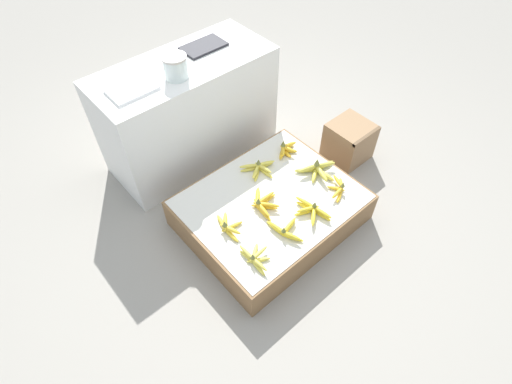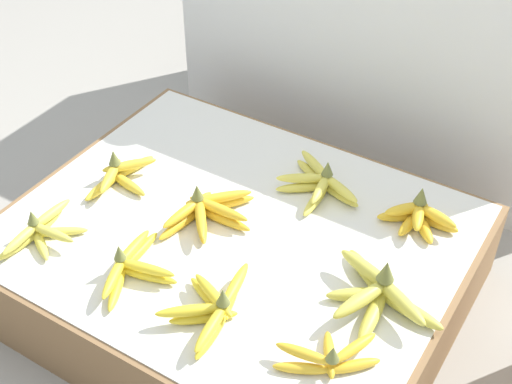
% 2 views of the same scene
% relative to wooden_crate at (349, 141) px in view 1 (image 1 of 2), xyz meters
% --- Properties ---
extents(ground_plane, '(10.00, 10.00, 0.00)m').
position_rel_wooden_crate_xyz_m(ground_plane, '(-0.87, -0.08, -0.15)').
color(ground_plane, gray).
extents(display_platform, '(1.08, 0.88, 0.23)m').
position_rel_wooden_crate_xyz_m(display_platform, '(-0.87, -0.08, -0.04)').
color(display_platform, olive).
rests_on(display_platform, ground_plane).
extents(back_vendor_table, '(1.23, 0.54, 0.77)m').
position_rel_wooden_crate_xyz_m(back_vendor_table, '(-0.86, 0.81, 0.24)').
color(back_vendor_table, white).
rests_on(back_vendor_table, ground_plane).
extents(wooden_crate, '(0.29, 0.30, 0.30)m').
position_rel_wooden_crate_xyz_m(wooden_crate, '(0.00, 0.00, 0.00)').
color(wooden_crate, '#997551').
rests_on(wooden_crate, ground_plane).
extents(banana_bunch_front_left, '(0.15, 0.23, 0.08)m').
position_rel_wooden_crate_xyz_m(banana_bunch_front_left, '(-1.25, -0.35, 0.10)').
color(banana_bunch_front_left, '#DBCC4C').
rests_on(banana_bunch_front_left, display_platform).
extents(banana_bunch_front_midleft, '(0.16, 0.25, 0.09)m').
position_rel_wooden_crate_xyz_m(banana_bunch_front_midleft, '(-0.99, -0.32, 0.11)').
color(banana_bunch_front_midleft, yellow).
rests_on(banana_bunch_front_midleft, display_platform).
extents(banana_bunch_front_midright, '(0.16, 0.26, 0.09)m').
position_rel_wooden_crate_xyz_m(banana_bunch_front_midright, '(-0.76, -0.33, 0.11)').
color(banana_bunch_front_midright, yellow).
rests_on(banana_bunch_front_midright, display_platform).
extents(banana_bunch_front_right, '(0.20, 0.18, 0.08)m').
position_rel_wooden_crate_xyz_m(banana_bunch_front_right, '(-0.50, -0.31, 0.10)').
color(banana_bunch_front_right, gold).
rests_on(banana_bunch_front_right, display_platform).
extents(banana_bunch_middle_left, '(0.15, 0.24, 0.09)m').
position_rel_wooden_crate_xyz_m(banana_bunch_middle_left, '(-1.23, -0.08, 0.11)').
color(banana_bunch_middle_left, gold).
rests_on(banana_bunch_middle_left, display_platform).
extents(banana_bunch_middle_midleft, '(0.18, 0.26, 0.09)m').
position_rel_wooden_crate_xyz_m(banana_bunch_middle_midleft, '(-0.95, -0.08, 0.11)').
color(banana_bunch_middle_midleft, gold).
rests_on(banana_bunch_middle_midleft, display_platform).
extents(banana_bunch_middle_right, '(0.28, 0.25, 0.11)m').
position_rel_wooden_crate_xyz_m(banana_bunch_middle_right, '(-0.48, -0.11, 0.11)').
color(banana_bunch_middle_right, gold).
rests_on(banana_bunch_middle_right, display_platform).
extents(banana_bunch_back_midright, '(0.23, 0.21, 0.09)m').
position_rel_wooden_crate_xyz_m(banana_bunch_back_midright, '(-0.77, 0.16, 0.11)').
color(banana_bunch_back_midright, '#DBCC4C').
rests_on(banana_bunch_back_midright, display_platform).
extents(banana_bunch_back_right, '(0.20, 0.12, 0.10)m').
position_rel_wooden_crate_xyz_m(banana_bunch_back_right, '(-0.50, 0.17, 0.11)').
color(banana_bunch_back_right, gold).
rests_on(banana_bunch_back_right, display_platform).
extents(glass_jar, '(0.15, 0.15, 0.14)m').
position_rel_wooden_crate_xyz_m(glass_jar, '(-0.96, 0.70, 0.70)').
color(glass_jar, silver).
rests_on(glass_jar, back_vendor_table).
extents(foam_tray_white, '(0.28, 0.19, 0.02)m').
position_rel_wooden_crate_xyz_m(foam_tray_white, '(-1.25, 0.76, 0.63)').
color(foam_tray_white, white).
rests_on(foam_tray_white, back_vendor_table).
extents(foam_tray_dark, '(0.29, 0.18, 0.02)m').
position_rel_wooden_crate_xyz_m(foam_tray_dark, '(-0.63, 0.88, 0.63)').
color(foam_tray_dark, '#232328').
rests_on(foam_tray_dark, back_vendor_table).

